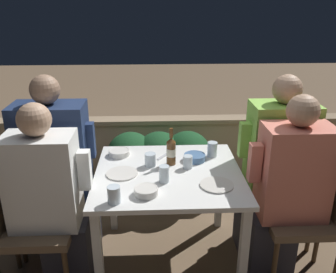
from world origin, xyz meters
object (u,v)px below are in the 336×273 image
Objects in this scene: person_navy_jumper at (60,170)px; chair_right_far at (299,182)px; person_green_blouse at (273,167)px; chair_left_near at (19,213)px; person_white_polo at (51,200)px; beer_bottle at (171,151)px; chair_right_near at (316,203)px; person_coral_top at (286,191)px; chair_left_far at (33,186)px.

person_navy_jumper is 1.48× the size of chair_right_far.
person_navy_jumper is 1.48m from person_green_blouse.
person_green_blouse is (1.65, 0.30, 0.12)m from chair_left_near.
person_navy_jumper is at bearing 94.49° from person_white_polo.
person_white_polo is 0.82m from beer_bottle.
beer_bottle is at bearing 17.36° from chair_left_near.
chair_right_near is 0.71× the size of person_coral_top.
chair_right_near is (1.85, 0.03, 0.00)m from chair_left_near.
chair_right_near is (1.67, -0.31, -0.12)m from person_navy_jumper.
person_coral_top is at bearing -91.04° from person_green_blouse.
chair_left_near is at bearing -179.21° from chair_right_near.
chair_left_far is at bearing 180.00° from person_navy_jumper.
beer_bottle is at bearing 21.74° from person_white_polo.
chair_right_near is (1.65, 0.03, -0.08)m from person_white_polo.
beer_bottle is (-0.71, 0.27, 0.17)m from person_coral_top.
person_navy_jumper is at bearing 0.00° from chair_left_far.
person_white_polo is (0.20, 0.00, 0.08)m from chair_left_near.
person_green_blouse is 0.73m from beer_bottle.
chair_right_near is at bearing 0.79° from chair_left_near.
person_coral_top reaches higher than chair_right_near.
beer_bottle reaches higher than chair_right_near.
chair_left_far is 1.00× the size of chair_right_far.
person_white_polo is 1.68m from chair_right_far.
chair_left_far is at bearing 94.01° from chair_left_near.
person_coral_top is at bearing 180.00° from chair_right_near.
chair_left_far is 0.68× the size of person_green_blouse.
chair_left_far is 3.44× the size of beer_bottle.
chair_right_near is 0.28m from chair_right_far.
chair_right_far is (1.65, 0.30, -0.08)m from person_white_polo.
chair_right_far is at bearing -1.11° from person_navy_jumper.
person_green_blouse reaches higher than beer_bottle.
chair_right_near is at bearing -10.53° from person_navy_jumper.
chair_right_near is (1.87, -0.31, 0.00)m from chair_left_far.
chair_right_near is 0.36m from person_green_blouse.
chair_left_far is 1.90m from chair_right_near.
chair_left_near is at bearing -179.11° from person_coral_top.
person_green_blouse is at bearing 88.96° from person_coral_top.
chair_left_near is 1.02m from beer_bottle.
chair_right_far is at bearing -0.00° from person_green_blouse.
person_white_polo is at bearing -158.26° from beer_bottle.
person_coral_top is 1.41× the size of chair_right_far.
chair_right_near is at bearing -16.44° from beer_bottle.
person_green_blouse reaches higher than chair_right_near.
chair_left_near is 1.85m from chair_right_near.
person_green_blouse is (0.01, 0.28, 0.03)m from person_coral_top.
chair_right_near is 1.00× the size of chair_right_far.
person_navy_jumper is 1.71m from chair_right_near.
person_coral_top reaches higher than chair_left_near.
person_navy_jumper reaches higher than chair_left_far.
beer_bottle is (-0.71, -0.01, 0.15)m from person_green_blouse.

